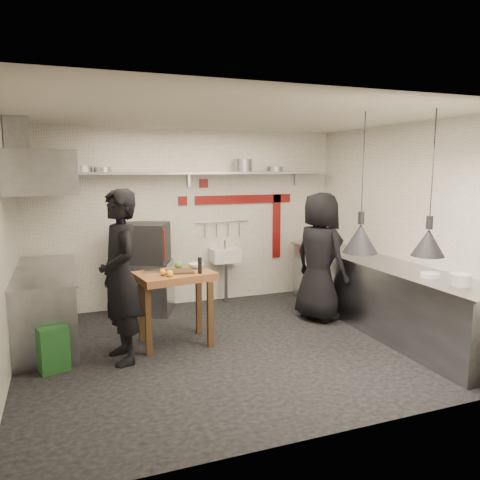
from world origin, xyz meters
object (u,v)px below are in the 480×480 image
object	(u,v)px
green_bin	(52,348)
prep_table	(175,308)
oven_stand	(150,287)
combi_oven	(145,243)
chef_left	(120,277)
chef_right	(320,257)

from	to	relation	value
green_bin	prep_table	xyz separation A→B (m)	(1.44, 0.28, 0.21)
prep_table	oven_stand	bearing A→B (deg)	84.02
combi_oven	chef_left	xyz separation A→B (m)	(-0.56, -1.70, -0.10)
combi_oven	prep_table	xyz separation A→B (m)	(0.13, -1.40, -0.63)
green_bin	chef_right	distance (m)	3.72
combi_oven	chef_right	distance (m)	2.60
green_bin	chef_right	bearing A→B (deg)	7.74
oven_stand	green_bin	xyz separation A→B (m)	(-1.37, -1.66, -0.15)
combi_oven	chef_right	world-z (taller)	chef_right
chef_right	green_bin	bearing A→B (deg)	81.19
chef_left	chef_right	bearing A→B (deg)	90.63
chef_right	combi_oven	bearing A→B (deg)	46.31
oven_stand	green_bin	world-z (taller)	oven_stand
prep_table	chef_right	bearing A→B (deg)	-3.47
chef_left	chef_right	distance (m)	2.92
chef_right	prep_table	bearing A→B (deg)	79.14
oven_stand	green_bin	distance (m)	2.15
oven_stand	prep_table	xyz separation A→B (m)	(0.08, -1.39, 0.06)
chef_left	combi_oven	bearing A→B (deg)	152.30
chef_left	chef_right	world-z (taller)	chef_left
prep_table	chef_left	size ratio (longest dim) A/B	0.47
prep_table	chef_right	xyz separation A→B (m)	(2.19, 0.22, 0.47)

